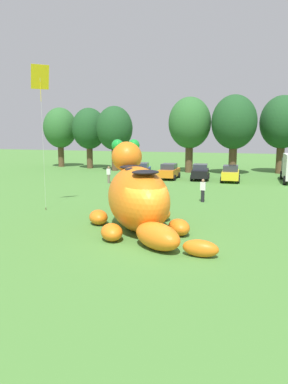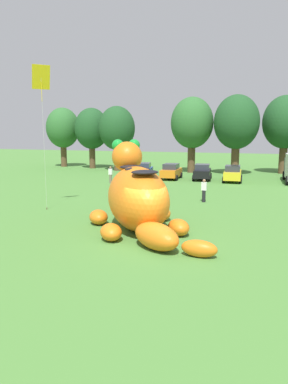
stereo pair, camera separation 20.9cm
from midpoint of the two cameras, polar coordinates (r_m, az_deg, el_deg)
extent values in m
plane|color=#4C8438|center=(16.97, 0.63, -7.85)|extent=(160.00, 160.00, 0.00)
ellipsoid|color=orange|center=(18.67, -1.33, -1.03)|extent=(5.78, 6.52, 3.32)
ellipsoid|color=orange|center=(20.85, -3.05, 5.62)|extent=(2.54, 2.58, 1.75)
sphere|color=green|center=(20.98, -4.52, 7.42)|extent=(0.70, 0.70, 0.70)
sphere|color=green|center=(21.18, -1.94, 7.46)|extent=(0.70, 0.70, 0.70)
ellipsoid|color=black|center=(19.74, -2.29, 4.00)|extent=(1.69, 1.63, 0.22)
ellipsoid|color=black|center=(18.46, -1.35, 3.64)|extent=(1.69, 1.63, 0.22)
ellipsoid|color=black|center=(17.04, -0.13, 3.17)|extent=(1.69, 1.63, 0.22)
ellipsoid|color=orange|center=(20.14, -7.56, -3.98)|extent=(1.64, 1.74, 0.81)
ellipsoid|color=orange|center=(20.95, 2.49, -3.39)|extent=(1.64, 1.74, 0.81)
ellipsoid|color=orange|center=(17.06, -5.52, -6.38)|extent=(1.64, 1.74, 0.81)
ellipsoid|color=orange|center=(17.93, 5.25, -5.60)|extent=(1.64, 1.74, 0.81)
ellipsoid|color=orange|center=(15.74, 1.75, -7.02)|extent=(2.93, 2.61, 1.16)
ellipsoid|color=orange|center=(15.01, 8.58, -8.85)|extent=(1.56, 0.81, 0.71)
cube|color=#2347B7|center=(40.94, -0.52, 3.28)|extent=(2.51, 4.36, 0.80)
cube|color=#2D333D|center=(40.72, -0.55, 4.24)|extent=(1.87, 2.23, 0.60)
cylinder|color=black|center=(42.35, -1.43, 2.94)|extent=(0.37, 0.68, 0.64)
cylinder|color=black|center=(42.13, 0.86, 2.90)|extent=(0.37, 0.68, 0.64)
cylinder|color=black|center=(39.86, -1.98, 2.53)|extent=(0.37, 0.68, 0.64)
cylinder|color=black|center=(39.62, 0.45, 2.50)|extent=(0.37, 0.68, 0.64)
cube|color=orange|center=(39.97, 3.90, 3.11)|extent=(1.90, 4.18, 0.80)
cube|color=#2D333D|center=(39.76, 3.86, 4.10)|extent=(1.59, 2.04, 0.60)
cylinder|color=black|center=(41.43, 3.12, 2.78)|extent=(0.27, 0.65, 0.64)
cylinder|color=black|center=(41.08, 5.43, 2.70)|extent=(0.27, 0.65, 0.64)
cylinder|color=black|center=(38.98, 2.27, 2.38)|extent=(0.27, 0.65, 0.64)
cylinder|color=black|center=(38.61, 4.72, 2.29)|extent=(0.27, 0.65, 0.64)
cube|color=black|center=(39.72, 8.80, 2.99)|extent=(2.19, 4.28, 0.80)
cube|color=#2D333D|center=(39.50, 8.81, 3.97)|extent=(1.72, 2.14, 0.60)
cylinder|color=black|center=(41.09, 7.71, 2.66)|extent=(0.32, 0.66, 0.64)
cylinder|color=black|center=(40.99, 10.08, 2.58)|extent=(0.32, 0.66, 0.64)
cylinder|color=black|center=(38.57, 7.41, 2.24)|extent=(0.32, 0.66, 0.64)
cylinder|color=black|center=(38.47, 9.93, 2.16)|extent=(0.32, 0.66, 0.64)
cube|color=yellow|center=(38.75, 13.45, 2.69)|extent=(1.98, 4.21, 0.80)
cube|color=#2D333D|center=(38.53, 13.48, 3.70)|extent=(1.63, 2.07, 0.60)
cylinder|color=black|center=(40.09, 12.27, 2.37)|extent=(0.28, 0.65, 0.64)
cylinder|color=black|center=(40.04, 14.70, 2.27)|extent=(0.28, 0.65, 0.64)
cylinder|color=black|center=(37.57, 12.06, 1.92)|extent=(0.28, 0.65, 0.64)
cylinder|color=black|center=(37.52, 14.66, 1.82)|extent=(0.28, 0.65, 0.64)
cylinder|color=black|center=(42.52, 20.91, 2.53)|extent=(0.32, 0.91, 0.90)
cylinder|color=black|center=(37.75, 21.36, 1.72)|extent=(0.32, 0.91, 0.90)
cylinder|color=brown|center=(56.33, -13.15, 5.54)|extent=(0.89, 0.89, 3.12)
ellipsoid|color=#2D662D|center=(56.23, -13.32, 9.91)|extent=(4.99, 4.99, 5.99)
cylinder|color=brown|center=(52.86, -8.73, 5.40)|extent=(0.87, 0.87, 3.04)
ellipsoid|color=#1E4C23|center=(52.75, -8.85, 9.95)|extent=(4.86, 4.86, 5.84)
cylinder|color=brown|center=(49.06, -4.78, 5.18)|extent=(0.87, 0.87, 3.04)
ellipsoid|color=#1E4C23|center=(48.94, -4.84, 10.09)|extent=(4.87, 4.87, 5.84)
cylinder|color=brown|center=(47.04, 7.04, 5.18)|extent=(0.97, 0.97, 3.39)
ellipsoid|color=#2D662D|center=(46.95, 7.16, 10.88)|extent=(5.42, 5.42, 6.50)
cylinder|color=brown|center=(45.44, 13.79, 4.85)|extent=(0.97, 0.97, 3.39)
ellipsoid|color=#1E4C23|center=(45.34, 14.02, 10.75)|extent=(5.43, 5.43, 6.51)
cylinder|color=brown|center=(48.53, 20.71, 4.79)|extent=(0.97, 0.97, 3.41)
ellipsoid|color=#1E4C23|center=(48.44, 21.03, 10.35)|extent=(5.46, 5.46, 6.55)
cylinder|color=black|center=(26.76, 9.10, -0.64)|extent=(0.26, 0.26, 0.88)
cube|color=white|center=(26.64, 9.14, 0.92)|extent=(0.38, 0.22, 0.60)
sphere|color=#9E7051|center=(26.59, 9.17, 1.82)|extent=(0.22, 0.22, 0.22)
cylinder|color=#726656|center=(36.68, -5.79, 2.09)|extent=(0.26, 0.26, 0.88)
cube|color=white|center=(36.59, -5.81, 3.24)|extent=(0.38, 0.22, 0.60)
sphere|color=#9E7051|center=(36.55, -5.82, 3.90)|extent=(0.22, 0.22, 0.22)
cylinder|color=black|center=(28.95, 1.09, 0.22)|extent=(0.26, 0.26, 0.88)
cube|color=white|center=(28.84, 1.09, 1.67)|extent=(0.38, 0.22, 0.60)
sphere|color=beige|center=(28.79, 1.10, 2.50)|extent=(0.22, 0.22, 0.22)
cylinder|color=brown|center=(24.68, -15.58, -2.57)|extent=(0.06, 0.06, 0.15)
cylinder|color=silver|center=(24.19, -16.02, 7.33)|extent=(0.01, 0.01, 8.35)
cube|color=yellow|center=(24.44, -16.47, 17.16)|extent=(1.13, 1.13, 1.44)
cylinder|color=yellow|center=(24.32, -16.37, 15.06)|extent=(0.03, 0.03, 1.20)
camera|label=1|loc=(0.10, -90.31, -0.05)|focal=33.51mm
camera|label=2|loc=(0.10, 89.69, 0.05)|focal=33.51mm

